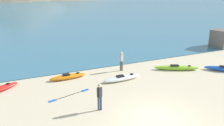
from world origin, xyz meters
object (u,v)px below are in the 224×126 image
at_px(kayak_on_sand_4, 122,78).
at_px(loose_paddle, 70,95).
at_px(kayak_on_sand_3, 177,68).
at_px(person_near_waterline, 121,60).
at_px(shoreline_rock, 219,39).
at_px(person_near_foreground, 100,95).
at_px(kayak_on_sand_2, 68,77).

distance_m(kayak_on_sand_4, loose_paddle, 4.13).
bearing_deg(loose_paddle, kayak_on_sand_3, 7.09).
height_order(person_near_waterline, shoreline_rock, shoreline_rock).
distance_m(person_near_foreground, shoreline_rock, 17.25).
height_order(kayak_on_sand_3, person_near_waterline, person_near_waterline).
distance_m(kayak_on_sand_3, loose_paddle, 8.89).
relative_size(kayak_on_sand_2, kayak_on_sand_4, 0.93).
relative_size(kayak_on_sand_4, loose_paddle, 1.08).
height_order(person_near_foreground, loose_paddle, person_near_foreground).
height_order(kayak_on_sand_3, shoreline_rock, shoreline_rock).
height_order(kayak_on_sand_4, loose_paddle, kayak_on_sand_4).
relative_size(kayak_on_sand_3, loose_paddle, 1.26).
height_order(kayak_on_sand_2, kayak_on_sand_4, same).
xyz_separation_m(kayak_on_sand_4, person_near_foreground, (-2.95, -3.35, 0.73)).
xyz_separation_m(person_near_foreground, loose_paddle, (-1.07, 2.42, -0.88)).
height_order(kayak_on_sand_4, person_near_waterline, person_near_waterline).
bearing_deg(person_near_foreground, loose_paddle, 113.76).
height_order(kayak_on_sand_2, loose_paddle, kayak_on_sand_2).
distance_m(person_near_foreground, loose_paddle, 2.79).
bearing_deg(kayak_on_sand_4, shoreline_rock, 17.01).
xyz_separation_m(kayak_on_sand_2, shoreline_rock, (16.12, 2.10, 0.75)).
bearing_deg(loose_paddle, kayak_on_sand_4, 12.92).
bearing_deg(kayak_on_sand_4, kayak_on_sand_2, 152.41).
bearing_deg(person_near_waterline, loose_paddle, -150.81).
bearing_deg(shoreline_rock, loose_paddle, -163.96).
bearing_deg(loose_paddle, shoreline_rock, 16.04).
height_order(kayak_on_sand_2, shoreline_rock, shoreline_rock).
bearing_deg(kayak_on_sand_3, shoreline_rock, 25.16).
bearing_deg(person_near_waterline, shoreline_rock, 10.12).
bearing_deg(kayak_on_sand_2, shoreline_rock, 7.44).
relative_size(kayak_on_sand_2, person_near_waterline, 1.80).
relative_size(kayak_on_sand_2, loose_paddle, 1.00).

